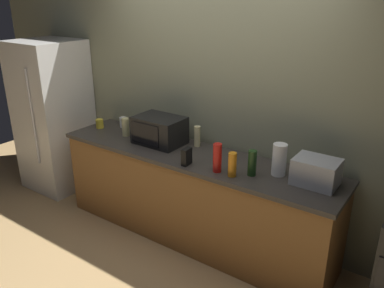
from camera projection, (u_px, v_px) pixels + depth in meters
name	position (u px, v px, depth m)	size (l,w,h in m)	color
ground_plane	(168.00, 256.00, 3.69)	(8.00, 8.00, 0.00)	tan
back_wall	(216.00, 98.00, 3.81)	(6.40, 0.10, 2.70)	gray
counter_run	(192.00, 196.00, 3.83)	(2.84, 0.64, 0.90)	brown
refrigerator	(54.00, 116.00, 4.76)	(0.72, 0.73, 1.80)	white
microwave	(159.00, 130.00, 3.88)	(0.48, 0.35, 0.27)	black
toaster_oven	(316.00, 172.00, 3.06)	(0.34, 0.26, 0.21)	#B7BABF
paper_towel_roll	(279.00, 160.00, 3.21)	(0.12, 0.12, 0.27)	white
cordless_phone	(187.00, 157.00, 3.42)	(0.05, 0.11, 0.15)	black
bottle_vinegar	(126.00, 127.00, 4.10)	(0.08, 0.08, 0.19)	beige
bottle_hand_soap	(197.00, 136.00, 3.82)	(0.06, 0.06, 0.20)	beige
bottle_hot_sauce	(217.00, 158.00, 3.27)	(0.07, 0.07, 0.25)	red
bottle_dish_soap	(232.00, 165.00, 3.20)	(0.07, 0.07, 0.21)	orange
bottle_wine	(252.00, 163.00, 3.21)	(0.07, 0.07, 0.22)	#1E3F19
mug_white	(123.00, 122.00, 4.38)	(0.08, 0.08, 0.11)	white
mug_yellow	(100.00, 124.00, 4.35)	(0.08, 0.08, 0.10)	yellow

